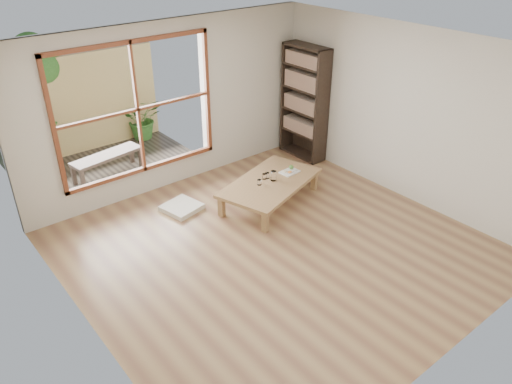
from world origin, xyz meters
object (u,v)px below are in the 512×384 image
Objects in this scene: low_table at (270,184)px; garden_bench at (107,158)px; food_tray at (290,171)px; bookshelf at (304,103)px.

low_table is 2.83m from garden_bench.
garden_bench reaches higher than low_table.
low_table is at bearing -178.49° from food_tray.
food_tray reaches higher than garden_bench.
low_table is 0.92× the size of bookshelf.
garden_bench is (-2.00, 2.32, -0.03)m from food_tray.
bookshelf is 1.60× the size of garden_bench.
food_tray is at bearing -141.72° from bookshelf.
low_table is 1.97m from bookshelf.
bookshelf is (1.58, 0.94, 0.68)m from low_table.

